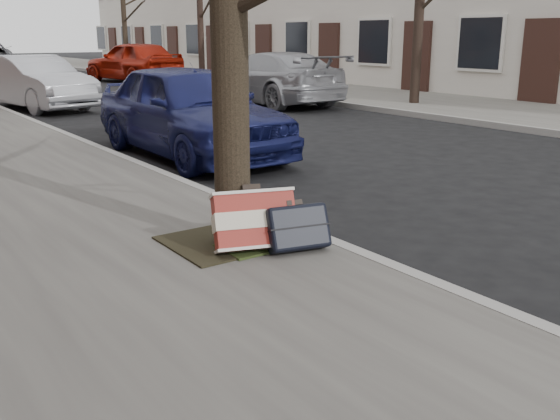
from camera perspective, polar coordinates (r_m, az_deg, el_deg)
ground at (r=5.56m, az=19.59°, el=-3.36°), size 120.00×120.00×0.00m
far_sidewalk at (r=21.76m, az=-1.33°, el=11.37°), size 4.00×70.00×0.12m
dirt_patch at (r=5.05m, az=-5.27°, el=-2.88°), size 0.85×0.85×0.02m
suitcase_red at (r=4.77m, az=-2.35°, el=-1.00°), size 0.70×0.53×0.48m
suitcase_navy at (r=4.79m, az=1.60°, el=-1.57°), size 0.54×0.39×0.38m
car_near_front at (r=9.26m, az=-8.23°, el=9.07°), size 1.65×4.00×1.36m
car_near_mid at (r=16.11m, az=-21.45°, el=10.78°), size 2.07×4.00×1.26m
car_far_front at (r=16.16m, az=-0.84°, el=11.96°), size 1.86×4.53×1.31m
car_far_back at (r=24.26m, az=-13.29°, el=13.07°), size 2.58×4.69×1.51m
tree_far_a at (r=15.73m, az=12.65°, el=17.96°), size 0.23×0.23×4.62m
tree_far_b at (r=24.30m, az=-7.34°, el=18.06°), size 0.23×0.23×5.26m
tree_far_c at (r=30.93m, az=-14.12°, el=17.32°), size 0.23×0.23×5.36m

